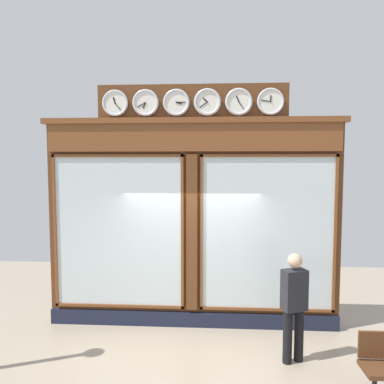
% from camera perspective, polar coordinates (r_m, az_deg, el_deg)
% --- Properties ---
extents(shop_facade, '(5.47, 0.42, 4.45)m').
position_cam_1_polar(shop_facade, '(6.84, 0.07, -4.35)').
color(shop_facade, '#5B3319').
rests_on(shop_facade, ground_plane).
extents(pedestrian, '(0.42, 0.34, 1.69)m').
position_cam_1_polar(pedestrian, '(6.01, 15.57, -16.25)').
color(pedestrian, black).
rests_on(pedestrian, ground_plane).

